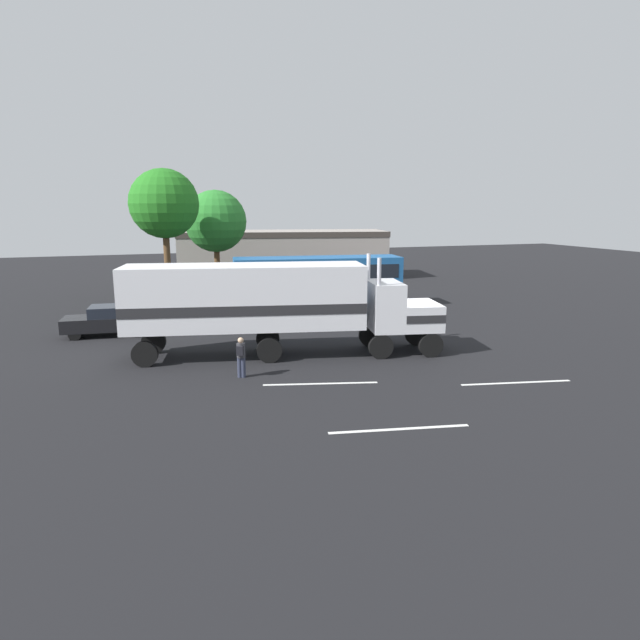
# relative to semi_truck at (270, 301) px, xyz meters

# --- Properties ---
(ground_plane) EXTENTS (120.00, 120.00, 0.00)m
(ground_plane) POSITION_rel_semi_truck_xyz_m (6.48, -1.08, -2.52)
(ground_plane) COLOR black
(lane_stripe_near) EXTENTS (4.30, 1.27, 0.01)m
(lane_stripe_near) POSITION_rel_semi_truck_xyz_m (0.80, -4.58, -2.52)
(lane_stripe_near) COLOR silver
(lane_stripe_near) RESTS_ON ground_plane
(lane_stripe_mid) EXTENTS (4.34, 1.05, 0.01)m
(lane_stripe_mid) POSITION_rel_semi_truck_xyz_m (7.96, -6.93, -2.52)
(lane_stripe_mid) COLOR silver
(lane_stripe_mid) RESTS_ON ground_plane
(lane_stripe_far) EXTENTS (4.35, 0.99, 0.01)m
(lane_stripe_far) POSITION_rel_semi_truck_xyz_m (1.64, -9.48, -2.52)
(lane_stripe_far) COLOR silver
(lane_stripe_far) RESTS_ON ground_plane
(semi_truck) EXTENTS (14.36, 5.45, 4.50)m
(semi_truck) POSITION_rel_semi_truck_xyz_m (0.00, 0.00, 0.00)
(semi_truck) COLOR white
(semi_truck) RESTS_ON ground_plane
(person_bystander) EXTENTS (0.40, 0.48, 1.63)m
(person_bystander) POSITION_rel_semi_truck_xyz_m (-1.91, -2.78, -1.63)
(person_bystander) COLOR #2D3347
(person_bystander) RESTS_ON ground_plane
(parked_bus) EXTENTS (11.25, 4.11, 3.40)m
(parked_bus) POSITION_rel_semi_truck_xyz_m (5.87, 10.63, -0.46)
(parked_bus) COLOR #1E5999
(parked_bus) RESTS_ON ground_plane
(parked_car) EXTENTS (4.55, 2.21, 1.57)m
(parked_car) POSITION_rel_semi_truck_xyz_m (-7.10, 6.71, -1.72)
(parked_car) COLOR black
(parked_car) RESTS_ON ground_plane
(tree_left) EXTENTS (4.77, 4.77, 7.94)m
(tree_left) POSITION_rel_semi_truck_xyz_m (0.63, 19.80, 3.00)
(tree_left) COLOR brown
(tree_left) RESTS_ON ground_plane
(tree_center) EXTENTS (4.64, 4.64, 9.18)m
(tree_center) POSITION_rel_semi_truck_xyz_m (-3.41, 15.35, 4.29)
(tree_center) COLOR brown
(tree_center) RESTS_ON ground_plane
(building_backdrop) EXTENTS (20.00, 9.93, 4.43)m
(building_backdrop) POSITION_rel_semi_truck_xyz_m (7.94, 26.77, -0.10)
(building_backdrop) COLOR #9E938C
(building_backdrop) RESTS_ON ground_plane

